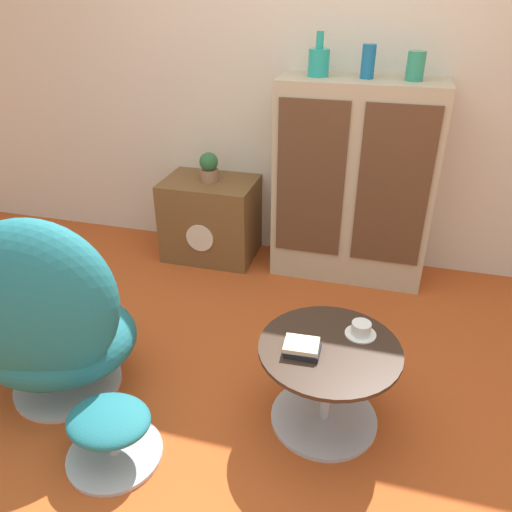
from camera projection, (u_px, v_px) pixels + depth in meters
The scene contains 13 objects.
ground_plane at pixel (235, 420), 2.23m from camera, with size 12.00×12.00×0.00m, color #B74C1E.
wall_back at pixel (315, 60), 3.04m from camera, with size 6.40×0.06×2.60m.
sideboard at pixel (353, 183), 3.09m from camera, with size 0.96×0.40×1.24m.
tv_console at pixel (211, 219), 3.46m from camera, with size 0.62×0.45×0.55m.
egg_chair at pixel (47, 322), 2.17m from camera, with size 0.85×0.80×0.94m.
ottoman at pixel (110, 430), 1.99m from camera, with size 0.39×0.39×0.25m.
coffee_table at pixel (327, 379), 2.12m from camera, with size 0.59×0.59×0.41m.
vase_leftmost at pixel (319, 61), 2.82m from camera, with size 0.12×0.12×0.24m.
vase_inner_left at pixel (368, 61), 2.75m from camera, with size 0.08×0.08×0.18m.
vase_inner_right at pixel (416, 66), 2.70m from camera, with size 0.10×0.10×0.15m.
potted_plant at pixel (209, 167), 3.28m from camera, with size 0.12×0.12×0.19m.
teacup at pixel (361, 330), 2.10m from camera, with size 0.13×0.13×0.06m.
book_stack at pixel (302, 348), 2.00m from camera, with size 0.15×0.12×0.04m.
Camera 1 is at (0.52, -1.52, 1.72)m, focal length 35.00 mm.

